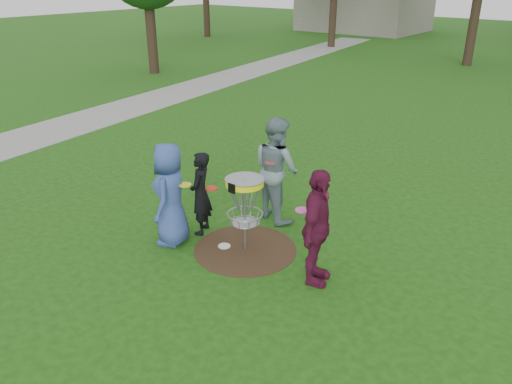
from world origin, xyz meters
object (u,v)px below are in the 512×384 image
Objects in this scene: player_black at (201,193)px; player_grey at (276,169)px; player_blue at (170,194)px; disc_golf_basket at (245,197)px; player_maroon at (317,228)px.

player_grey is at bearing 126.40° from player_black.
disc_golf_basket is at bearing 88.09° from player_blue.
player_grey reaches higher than player_black.
player_grey reaches higher than player_maroon.
disc_golf_basket is (1.05, -0.00, 0.24)m from player_black.
player_maroon is (1.81, -1.43, -0.08)m from player_grey.
player_blue is 0.99× the size of player_maroon.
player_maroon reaches higher than player_black.
player_black is (0.15, 0.58, -0.14)m from player_blue.
disc_golf_basket is (1.20, 0.58, 0.09)m from player_blue.
player_maroon is at bearing 62.17° from player_black.
player_black is at bearing 70.25° from player_maroon.
player_blue is at bearing 82.70° from player_maroon.
player_grey is at bearing 104.35° from disc_golf_basket.
player_blue reaches higher than disc_golf_basket.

